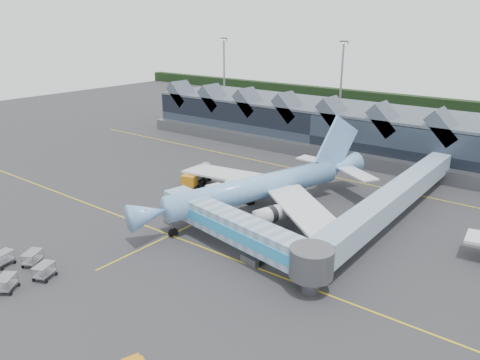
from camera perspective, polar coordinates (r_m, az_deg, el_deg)
The scene contains 9 objects.
ground at distance 69.52m, azimuth -3.74°, elevation -4.47°, with size 260.00×260.00×0.00m, color #272729.
taxi_stripes at distance 76.71m, azimuth 1.20°, elevation -2.13°, with size 120.00×60.00×0.01m.
tree_line_far at distance 165.20m, azimuth 22.64°, elevation 8.56°, with size 260.00×4.00×4.00m, color black.
terminal at distance 108.59m, azimuth 10.95°, elevation 6.50°, with size 90.00×22.25×12.52m.
light_masts at distance 113.45m, azimuth 26.84°, elevation 9.27°, with size 132.40×42.56×22.45m.
main_airliner at distance 70.18m, azimuth 2.89°, elevation -0.78°, with size 34.50×40.62×13.34m.
jet_bridge at distance 56.25m, azimuth 0.84°, elevation -6.52°, with size 27.32×8.34×5.22m.
fuel_truck at distance 82.72m, azimuth -5.14°, elevation 0.65°, with size 4.95×9.17×3.10m.
baggage_carts at distance 59.47m, azimuth -25.07°, elevation -9.57°, with size 8.76×7.59×1.70m.
Camera 1 is at (42.61, -47.56, 27.49)m, focal length 35.00 mm.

